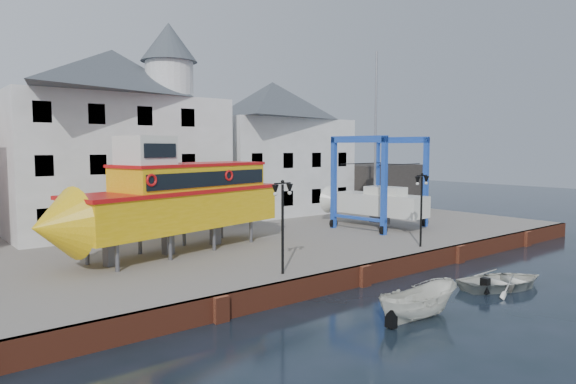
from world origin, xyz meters
TOP-DOWN VIEW (x-y plane):
  - ground at (0.00, 0.00)m, footprint 140.00×140.00m
  - hardstanding at (0.00, 11.00)m, footprint 44.00×22.00m
  - quay_wall at (-0.00, 0.10)m, footprint 44.00×0.47m
  - building_white_main at (-4.87, 18.39)m, footprint 14.00×8.30m
  - building_white_right at (9.00, 19.00)m, footprint 12.00×8.00m
  - shed_dark at (19.00, 17.00)m, footprint 8.00×7.00m
  - lamp_post_left at (-4.00, 1.20)m, footprint 1.12×0.32m
  - lamp_post_right at (6.00, 1.20)m, footprint 1.12×0.32m
  - tour_boat at (-6.04, 8.33)m, footprint 14.61×6.65m
  - travel_lift at (9.63, 8.19)m, footprint 6.15×8.30m
  - motorboat_a at (-1.92, -4.59)m, footprint 4.04×1.85m
  - motorboat_b at (4.85, -4.38)m, footprint 5.24×4.44m

SIDE VIEW (x-z plane):
  - ground at x=0.00m, z-range 0.00..0.00m
  - motorboat_a at x=-1.92m, z-range -0.76..0.76m
  - motorboat_b at x=4.85m, z-range -0.46..0.46m
  - hardstanding at x=0.00m, z-range 0.00..1.00m
  - quay_wall at x=0.00m, z-range 0.00..1.00m
  - shed_dark at x=19.00m, z-range 1.00..5.00m
  - travel_lift at x=9.63m, z-range -3.08..9.20m
  - tour_boat at x=-6.04m, z-range 0.82..7.02m
  - lamp_post_left at x=-4.00m, z-range 2.07..6.27m
  - lamp_post_right at x=6.00m, z-range 2.07..6.27m
  - building_white_right at x=9.00m, z-range 1.00..12.20m
  - building_white_main at x=-4.87m, z-range 0.34..14.34m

